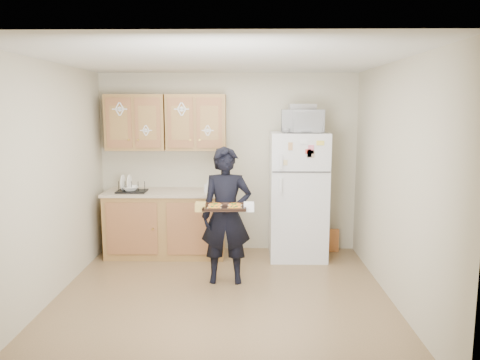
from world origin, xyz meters
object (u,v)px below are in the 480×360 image
refrigerator (298,196)px  person (226,216)px  microwave (302,121)px  dish_rack (132,186)px  baking_tray (225,208)px

refrigerator → person: 1.33m
microwave → refrigerator: bearing=124.2°
microwave → dish_rack: (-2.27, 0.02, -0.87)m
person → refrigerator: bearing=45.2°
person → dish_rack: (-1.32, 0.92, 0.19)m
refrigerator → dish_rack: (-2.24, -0.03, 0.13)m
refrigerator → microwave: bearing=-57.2°
refrigerator → dish_rack: bearing=-179.1°
baking_tray → refrigerator: bearing=52.8°
person → baking_tray: 0.34m
person → baking_tray: (-0.00, -0.30, 0.16)m
person → baking_tray: size_ratio=3.41×
baking_tray → microwave: size_ratio=0.86×
refrigerator → person: refrigerator is taller
microwave → dish_rack: size_ratio=1.39×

